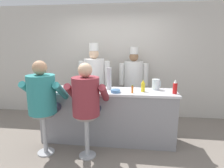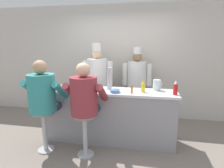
# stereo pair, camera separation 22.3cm
# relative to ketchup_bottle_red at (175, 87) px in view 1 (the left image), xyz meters

# --- Properties ---
(ground_plane) EXTENTS (20.00, 20.00, 0.00)m
(ground_plane) POSITION_rel_ketchup_bottle_red_xyz_m (-1.13, -0.18, -1.06)
(ground_plane) COLOR slate
(wall_back) EXTENTS (10.00, 0.06, 2.70)m
(wall_back) POSITION_rel_ketchup_bottle_red_xyz_m (-1.13, 1.49, 0.29)
(wall_back) COLOR beige
(wall_back) RESTS_ON ground_plane
(diner_counter) EXTENTS (2.42, 0.59, 0.96)m
(diner_counter) POSITION_rel_ketchup_bottle_red_xyz_m (-1.13, 0.11, -0.59)
(diner_counter) COLOR gray
(diner_counter) RESTS_ON ground_plane
(ketchup_bottle_red) EXTENTS (0.07, 0.07, 0.23)m
(ketchup_bottle_red) POSITION_rel_ketchup_bottle_red_xyz_m (0.00, 0.00, 0.00)
(ketchup_bottle_red) COLOR red
(ketchup_bottle_red) RESTS_ON diner_counter
(mustard_bottle_yellow) EXTENTS (0.07, 0.07, 0.21)m
(mustard_bottle_yellow) POSITION_rel_ketchup_bottle_red_xyz_m (-0.52, 0.08, -0.01)
(mustard_bottle_yellow) COLOR yellow
(mustard_bottle_yellow) RESTS_ON diner_counter
(hot_sauce_bottle_orange) EXTENTS (0.03, 0.03, 0.14)m
(hot_sauce_bottle_orange) POSITION_rel_ketchup_bottle_red_xyz_m (-0.70, -0.04, -0.04)
(hot_sauce_bottle_orange) COLOR orange
(hot_sauce_bottle_orange) RESTS_ON diner_counter
(water_pitcher_clear) EXTENTS (0.16, 0.14, 0.19)m
(water_pitcher_clear) POSITION_rel_ketchup_bottle_red_xyz_m (-0.28, 0.26, -0.01)
(water_pitcher_clear) COLOR silver
(water_pitcher_clear) RESTS_ON diner_counter
(breakfast_plate) EXTENTS (0.25, 0.25, 0.05)m
(breakfast_plate) POSITION_rel_ketchup_bottle_red_xyz_m (-2.11, 0.08, -0.09)
(breakfast_plate) COLOR white
(breakfast_plate) RESTS_ON diner_counter
(cereal_bowl) EXTENTS (0.16, 0.16, 0.05)m
(cereal_bowl) POSITION_rel_ketchup_bottle_red_xyz_m (-0.98, -0.05, -0.08)
(cereal_bowl) COLOR #4C7FB7
(cereal_bowl) RESTS_ON diner_counter
(coffee_mug_white) EXTENTS (0.12, 0.08, 0.08)m
(coffee_mug_white) POSITION_rel_ketchup_bottle_red_xyz_m (-1.75, -0.03, -0.07)
(coffee_mug_white) COLOR white
(coffee_mug_white) RESTS_ON diner_counter
(cup_stack_steel) EXTENTS (0.09, 0.09, 0.40)m
(cup_stack_steel) POSITION_rel_ketchup_bottle_red_xyz_m (-1.12, 0.15, 0.09)
(cup_stack_steel) COLOR #B7BABF
(cup_stack_steel) RESTS_ON diner_counter
(diner_seated_teal) EXTENTS (0.65, 0.64, 1.52)m
(diner_seated_teal) POSITION_rel_ketchup_bottle_red_xyz_m (-2.09, -0.43, -0.11)
(diner_seated_teal) COLOR #B2B5BA
(diner_seated_teal) RESTS_ON ground_plane
(diner_seated_maroon) EXTENTS (0.63, 0.62, 1.49)m
(diner_seated_maroon) POSITION_rel_ketchup_bottle_red_xyz_m (-1.39, -0.43, -0.12)
(diner_seated_maroon) COLOR #B2B5BA
(diner_seated_maroon) RESTS_ON ground_plane
(cook_in_whites_near) EXTENTS (0.70, 0.45, 1.79)m
(cook_in_whites_near) POSITION_rel_ketchup_bottle_red_xyz_m (-1.56, 0.96, -0.08)
(cook_in_whites_near) COLOR #232328
(cook_in_whites_near) RESTS_ON ground_plane
(cook_in_whites_far) EXTENTS (0.67, 0.43, 1.71)m
(cook_in_whites_far) POSITION_rel_ketchup_bottle_red_xyz_m (-0.69, 1.20, -0.12)
(cook_in_whites_far) COLOR #232328
(cook_in_whites_far) RESTS_ON ground_plane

